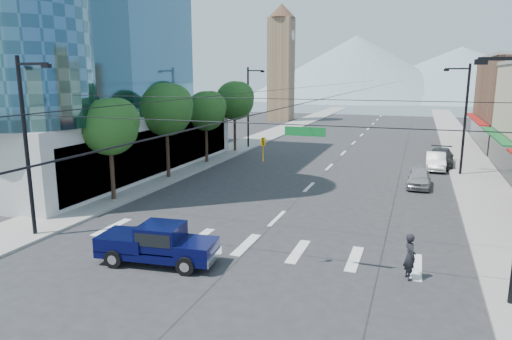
# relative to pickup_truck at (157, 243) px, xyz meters

# --- Properties ---
(ground) EXTENTS (160.00, 160.00, 0.00)m
(ground) POSITION_rel_pickup_truck_xyz_m (3.07, 1.85, -0.93)
(ground) COLOR #28282B
(ground) RESTS_ON ground
(sidewalk_left) EXTENTS (4.00, 120.00, 0.15)m
(sidewalk_left) POSITION_rel_pickup_truck_xyz_m (-8.93, 41.85, -0.85)
(sidewalk_left) COLOR gray
(sidewalk_left) RESTS_ON ground
(sidewalk_right) EXTENTS (4.00, 120.00, 0.15)m
(sidewalk_right) POSITION_rel_pickup_truck_xyz_m (15.07, 41.85, -0.85)
(sidewalk_right) COLOR gray
(sidewalk_right) RESTS_ON ground
(office_tower) EXTENTS (29.50, 27.00, 30.00)m
(office_tower) POSITION_rel_pickup_truck_xyz_m (-23.19, 15.70, 13.53)
(office_tower) COLOR #B7B7B2
(office_tower) RESTS_ON ground
(clock_tower) EXTENTS (4.80, 4.80, 20.40)m
(clock_tower) POSITION_rel_pickup_truck_xyz_m (-13.43, 63.85, 9.72)
(clock_tower) COLOR #8C6B4C
(clock_tower) RESTS_ON ground
(mountain_left) EXTENTS (80.00, 80.00, 22.00)m
(mountain_left) POSITION_rel_pickup_truck_xyz_m (-11.93, 151.85, 10.07)
(mountain_left) COLOR gray
(mountain_left) RESTS_ON ground
(mountain_right) EXTENTS (90.00, 90.00, 18.00)m
(mountain_right) POSITION_rel_pickup_truck_xyz_m (23.07, 161.85, 8.07)
(mountain_right) COLOR gray
(mountain_right) RESTS_ON ground
(tree_near) EXTENTS (3.65, 3.64, 6.71)m
(tree_near) POSITION_rel_pickup_truck_xyz_m (-8.00, 7.94, 4.07)
(tree_near) COLOR black
(tree_near) RESTS_ON ground
(tree_midnear) EXTENTS (4.09, 4.09, 7.52)m
(tree_midnear) POSITION_rel_pickup_truck_xyz_m (-8.00, 14.94, 4.67)
(tree_midnear) COLOR black
(tree_midnear) RESTS_ON ground
(tree_midfar) EXTENTS (3.65, 3.64, 6.71)m
(tree_midfar) POSITION_rel_pickup_truck_xyz_m (-8.00, 21.94, 4.07)
(tree_midfar) COLOR black
(tree_midfar) RESTS_ON ground
(tree_far) EXTENTS (4.09, 4.09, 7.52)m
(tree_far) POSITION_rel_pickup_truck_xyz_m (-8.00, 28.94, 4.67)
(tree_far) COLOR black
(tree_far) RESTS_ON ground
(signal_rig) EXTENTS (21.80, 0.20, 9.00)m
(signal_rig) POSITION_rel_pickup_truck_xyz_m (3.26, 0.85, 3.72)
(signal_rig) COLOR black
(signal_rig) RESTS_ON ground
(lamp_pole_nw) EXTENTS (2.00, 0.25, 9.00)m
(lamp_pole_nw) POSITION_rel_pickup_truck_xyz_m (-7.60, 31.85, 4.02)
(lamp_pole_nw) COLOR black
(lamp_pole_nw) RESTS_ON ground
(lamp_pole_ne) EXTENTS (2.00, 0.25, 9.00)m
(lamp_pole_ne) POSITION_rel_pickup_truck_xyz_m (13.74, 23.85, 4.02)
(lamp_pole_ne) COLOR black
(lamp_pole_ne) RESTS_ON ground
(pickup_truck) EXTENTS (5.42, 2.49, 1.78)m
(pickup_truck) POSITION_rel_pickup_truck_xyz_m (0.00, 0.00, 0.00)
(pickup_truck) COLOR #070938
(pickup_truck) RESTS_ON ground
(pedestrian) EXTENTS (0.69, 0.82, 1.91)m
(pedestrian) POSITION_rel_pickup_truck_xyz_m (10.40, 2.02, 0.03)
(pedestrian) COLOR black
(pedestrian) RESTS_ON ground
(parked_car_near) EXTENTS (1.72, 4.13, 1.40)m
(parked_car_near) POSITION_rel_pickup_truck_xyz_m (10.67, 18.59, -0.23)
(parked_car_near) COLOR #A3A2A7
(parked_car_near) RESTS_ON ground
(parked_car_mid) EXTENTS (1.60, 4.53, 1.49)m
(parked_car_mid) POSITION_rel_pickup_truck_xyz_m (12.01, 25.90, -0.18)
(parked_car_mid) COLOR white
(parked_car_mid) RESTS_ON ground
(parked_car_far) EXTENTS (2.49, 5.51, 1.57)m
(parked_car_far) POSITION_rel_pickup_truck_xyz_m (12.47, 27.89, -0.14)
(parked_car_far) COLOR #2E2E30
(parked_car_far) RESTS_ON ground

